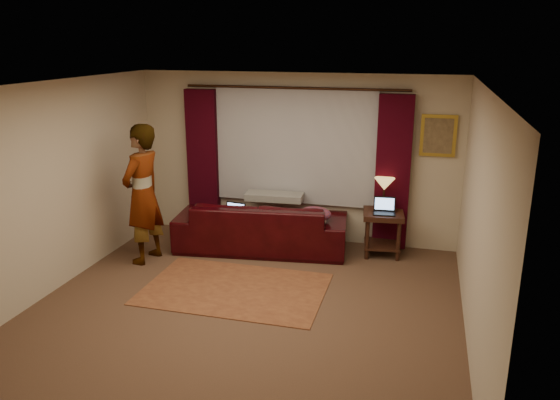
% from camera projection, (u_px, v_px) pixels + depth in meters
% --- Properties ---
extents(floor, '(5.00, 5.00, 0.01)m').
position_uv_depth(floor, '(246.00, 307.00, 6.51)').
color(floor, brown).
rests_on(floor, ground).
extents(ceiling, '(5.00, 5.00, 0.02)m').
position_uv_depth(ceiling, '(242.00, 86.00, 5.77)').
color(ceiling, silver).
rests_on(ceiling, ground).
extents(wall_back, '(5.00, 0.02, 2.60)m').
position_uv_depth(wall_back, '(295.00, 158.00, 8.46)').
color(wall_back, beige).
rests_on(wall_back, ground).
extents(wall_front, '(5.00, 0.02, 2.60)m').
position_uv_depth(wall_front, '(130.00, 302.00, 3.83)').
color(wall_front, beige).
rests_on(wall_front, ground).
extents(wall_left, '(0.02, 5.00, 2.60)m').
position_uv_depth(wall_left, '(53.00, 188.00, 6.76)').
color(wall_left, beige).
rests_on(wall_left, ground).
extents(wall_right, '(0.02, 5.00, 2.60)m').
position_uv_depth(wall_right, '(478.00, 222.00, 5.52)').
color(wall_right, beige).
rests_on(wall_right, ground).
extents(sheer_curtain, '(2.50, 0.05, 1.80)m').
position_uv_depth(sheer_curtain, '(295.00, 146.00, 8.35)').
color(sheer_curtain, '#A5A5AD').
rests_on(sheer_curtain, wall_back).
extents(drape_left, '(0.50, 0.14, 2.30)m').
position_uv_depth(drape_left, '(203.00, 162.00, 8.76)').
color(drape_left, black).
rests_on(drape_left, floor).
extents(drape_right, '(0.50, 0.14, 2.30)m').
position_uv_depth(drape_right, '(393.00, 173.00, 8.02)').
color(drape_right, black).
rests_on(drape_right, floor).
extents(curtain_rod, '(0.04, 0.04, 3.40)m').
position_uv_depth(curtain_rod, '(294.00, 88.00, 8.05)').
color(curtain_rod, black).
rests_on(curtain_rod, wall_back).
extents(picture_frame, '(0.50, 0.04, 0.60)m').
position_uv_depth(picture_frame, '(438.00, 136.00, 7.78)').
color(picture_frame, '#B18E2F').
rests_on(picture_frame, wall_back).
extents(sofa, '(2.66, 1.40, 1.03)m').
position_uv_depth(sofa, '(261.00, 216.00, 8.19)').
color(sofa, black).
rests_on(sofa, floor).
extents(throw_blanket, '(0.89, 0.40, 0.10)m').
position_uv_depth(throw_blanket, '(274.00, 179.00, 8.28)').
color(throw_blanket, gray).
rests_on(throw_blanket, sofa).
extents(clothing_pile, '(0.58, 0.51, 0.21)m').
position_uv_depth(clothing_pile, '(315.00, 215.00, 7.95)').
color(clothing_pile, brown).
rests_on(clothing_pile, sofa).
extents(laptop_sofa, '(0.37, 0.39, 0.23)m').
position_uv_depth(laptop_sofa, '(232.00, 212.00, 8.01)').
color(laptop_sofa, black).
rests_on(laptop_sofa, sofa).
extents(area_rug, '(2.28, 1.52, 0.01)m').
position_uv_depth(area_rug, '(235.00, 289.00, 6.98)').
color(area_rug, brown).
rests_on(area_rug, floor).
extents(end_table, '(0.64, 0.64, 0.66)m').
position_uv_depth(end_table, '(382.00, 233.00, 8.02)').
color(end_table, black).
rests_on(end_table, floor).
extents(tiffany_lamp, '(0.38, 0.38, 0.48)m').
position_uv_depth(tiffany_lamp, '(384.00, 194.00, 7.97)').
color(tiffany_lamp, olive).
rests_on(tiffany_lamp, end_table).
extents(laptop_table, '(0.34, 0.36, 0.23)m').
position_uv_depth(laptop_table, '(385.00, 206.00, 7.80)').
color(laptop_table, black).
rests_on(laptop_table, end_table).
extents(person, '(0.66, 0.66, 1.98)m').
position_uv_depth(person, '(143.00, 194.00, 7.62)').
color(person, gray).
rests_on(person, floor).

